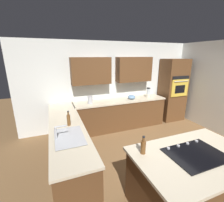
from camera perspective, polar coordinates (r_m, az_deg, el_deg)
name	(u,v)px	position (r m, az deg, el deg)	size (l,w,h in m)	color
ground_plane	(156,158)	(3.84, 15.71, -19.30)	(14.00, 14.00, 0.00)	brown
wall_back	(118,81)	(4.93, 2.03, 7.29)	(6.00, 0.44, 2.60)	silver
lower_cabinets_back	(120,114)	(4.90, 3.11, -4.88)	(2.80, 0.60, 0.86)	brown
countertop_back	(121,101)	(4.75, 3.19, 0.18)	(2.84, 0.64, 0.04)	beige
lower_cabinets_side	(68,144)	(3.47, -15.81, -15.00)	(0.60, 2.90, 0.86)	brown
countertop_side	(66,125)	(3.27, -16.42, -8.22)	(0.64, 2.94, 0.04)	beige
island_base	(191,183)	(2.79, 26.81, -25.05)	(1.61, 0.99, 0.86)	brown
island_top	(196,156)	(2.53, 28.16, -17.25)	(1.69, 1.07, 0.04)	beige
wall_oven	(173,90)	(5.78, 21.19, 3.70)	(0.80, 0.66, 2.09)	brown
sink_unit	(69,137)	(2.73, -15.48, -12.37)	(0.46, 0.70, 0.23)	#515456
cooktop	(196,154)	(2.52, 28.15, -16.66)	(0.76, 0.56, 0.03)	black
blender	(148,93)	(5.14, 13.07, 2.78)	(0.15, 0.15, 0.31)	beige
mixing_bowl	(132,97)	(4.85, 7.14, 1.44)	(0.23, 0.23, 0.13)	#668CB2
kettle	(90,100)	(4.39, -7.97, 0.41)	(0.14, 0.14, 0.21)	#B7BABF
dish_soap_bottle	(69,120)	(3.12, -15.53, -6.57)	(0.06, 0.06, 0.29)	brown
oil_bottle	(143,147)	(2.26, 11.29, -15.99)	(0.07, 0.07, 0.26)	brown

